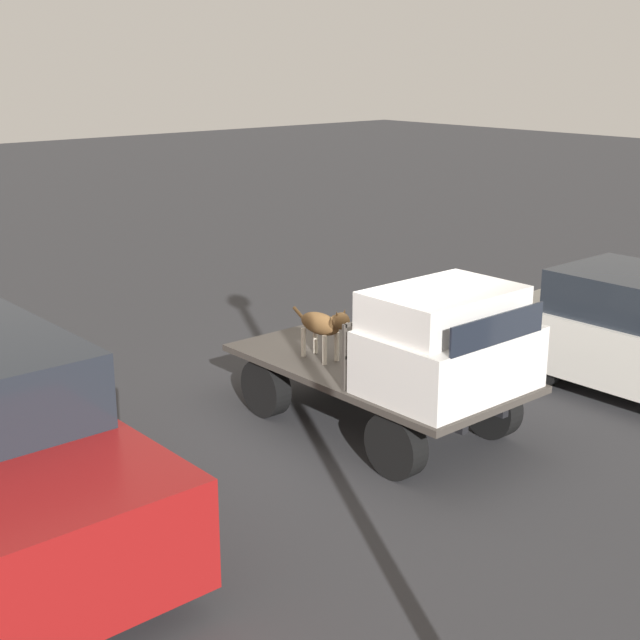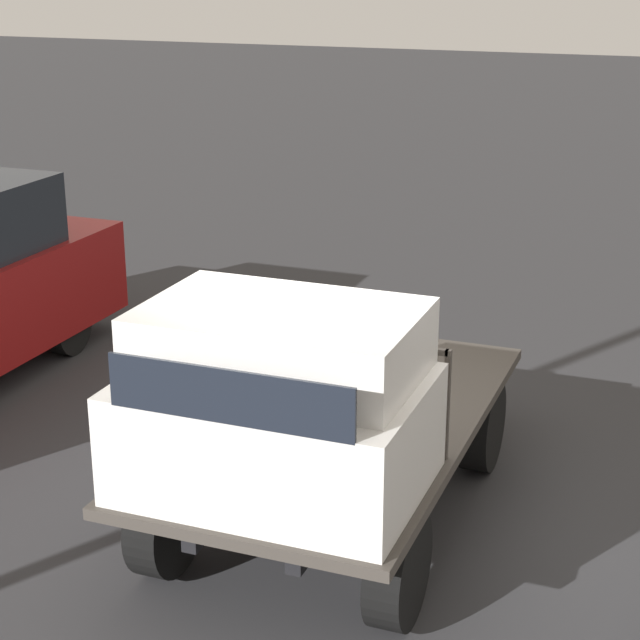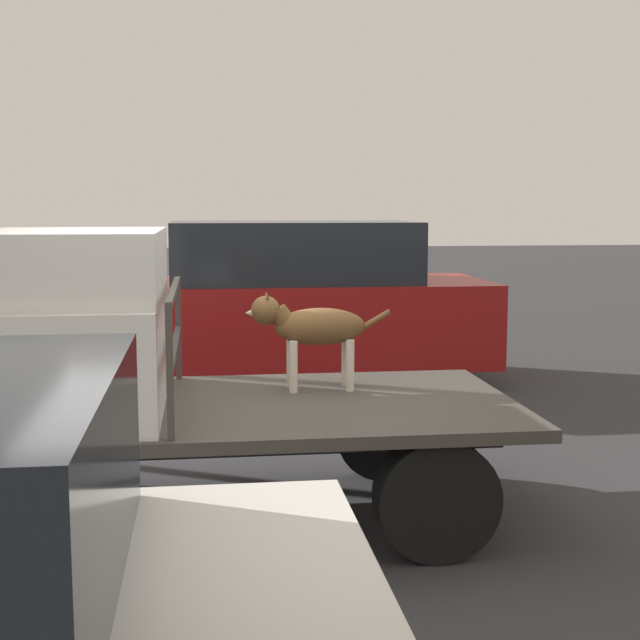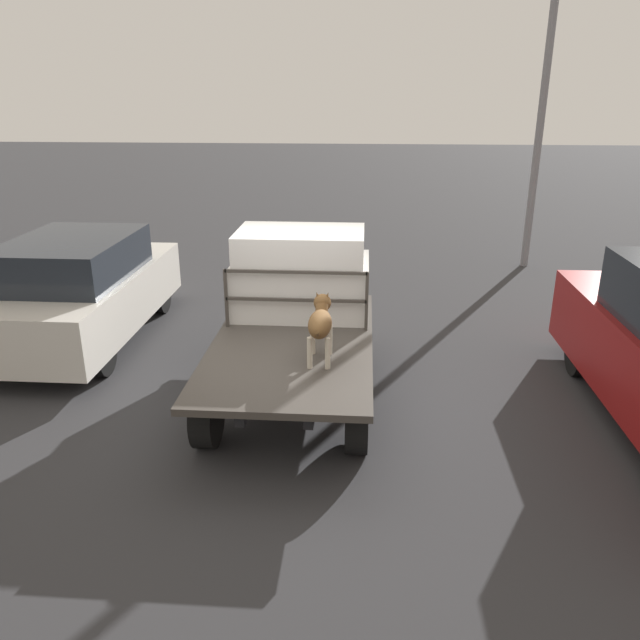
{
  "view_description": "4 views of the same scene",
  "coord_description": "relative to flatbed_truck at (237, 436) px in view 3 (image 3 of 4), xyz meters",
  "views": [
    {
      "loc": [
        7.32,
        -7.25,
        4.41
      ],
      "look_at": [
        -0.61,
        -0.38,
        1.31
      ],
      "focal_mm": 50.0,
      "sensor_mm": 36.0,
      "label": 1
    },
    {
      "loc": [
        6.74,
        2.46,
        4.02
      ],
      "look_at": [
        -0.61,
        -0.38,
        1.31
      ],
      "focal_mm": 60.0,
      "sensor_mm": 36.0,
      "label": 2
    },
    {
      "loc": [
        0.21,
        5.84,
        2.12
      ],
      "look_at": [
        -0.61,
        -0.38,
        1.31
      ],
      "focal_mm": 50.0,
      "sensor_mm": 36.0,
      "label": 3
    },
    {
      "loc": [
        -7.11,
        -0.85,
        3.72
      ],
      "look_at": [
        -0.61,
        -0.38,
        1.31
      ],
      "focal_mm": 35.0,
      "sensor_mm": 36.0,
      "label": 4
    }
  ],
  "objects": [
    {
      "name": "ground_plane",
      "position": [
        0.0,
        0.0,
        -0.59
      ],
      "size": [
        80.0,
        80.0,
        0.0
      ],
      "primitive_type": "plane",
      "color": "#2D2D30"
    },
    {
      "name": "dog",
      "position": [
        -0.53,
        -0.38,
        0.68
      ],
      "size": [
        1.05,
        0.27,
        0.71
      ],
      "rotation": [
        0.0,
        0.0,
        -0.11
      ],
      "color": "beige",
      "rests_on": "flatbed_truck"
    },
    {
      "name": "truck_headboard",
      "position": [
        0.4,
        0.0,
        0.74
      ],
      "size": [
        0.04,
        1.85,
        0.78
      ],
      "color": "#3D3833",
      "rests_on": "flatbed_truck"
    },
    {
      "name": "truck_cab",
      "position": [
        1.11,
        0.0,
        0.77
      ],
      "size": [
        1.34,
        1.85,
        1.15
      ],
      "color": "silver",
      "rests_on": "flatbed_truck"
    },
    {
      "name": "parked_pickup_far",
      "position": [
        -0.66,
        -4.67,
        0.36
      ],
      "size": [
        5.16,
        1.94,
        1.93
      ],
      "rotation": [
        0.0,
        0.0,
        -0.14
      ],
      "color": "black",
      "rests_on": "ground"
    },
    {
      "name": "flatbed_truck",
      "position": [
        0.0,
        0.0,
        0.0
      ],
      "size": [
        3.73,
        1.97,
        0.81
      ],
      "color": "black",
      "rests_on": "ground"
    }
  ]
}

